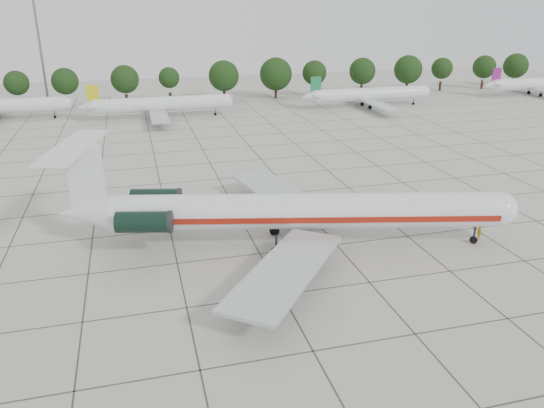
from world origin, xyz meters
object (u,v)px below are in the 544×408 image
object	(u,v)px
ground_crew	(479,230)
floodlight_mast	(39,42)
main_airliner	(282,211)
bg_airliner_d	(370,95)
bg_airliner_e	(539,84)
bg_airliner_c	(161,104)

from	to	relation	value
ground_crew	floodlight_mast	size ratio (longest dim) A/B	0.08
main_airliner	ground_crew	size ratio (longest dim) A/B	23.44
ground_crew	floodlight_mast	xyz separation A→B (m)	(-52.85, 94.40, 13.33)
bg_airliner_d	floodlight_mast	bearing A→B (deg)	161.43
bg_airliner_d	bg_airliner_e	world-z (taller)	same
main_airliner	ground_crew	xyz separation A→B (m)	(20.24, -3.64, -2.80)
bg_airliner_c	bg_airliner_d	world-z (taller)	same
ground_crew	bg_airliner_c	size ratio (longest dim) A/B	0.07
main_airliner	bg_airliner_c	xyz separation A→B (m)	(-7.48, 66.22, -0.85)
floodlight_mast	bg_airliner_c	bearing A→B (deg)	-44.31
main_airliner	floodlight_mast	xyz separation A→B (m)	(-32.61, 90.76, 10.52)
bg_airliner_e	floodlight_mast	world-z (taller)	floodlight_mast
floodlight_mast	ground_crew	bearing A→B (deg)	-60.76
bg_airliner_d	ground_crew	bearing A→B (deg)	-105.76
ground_crew	bg_airliner_e	world-z (taller)	bg_airliner_e
main_airliner	bg_airliner_e	world-z (taller)	main_airliner
main_airliner	floodlight_mast	bearing A→B (deg)	123.16
main_airliner	bg_airliner_d	bearing A→B (deg)	72.33
main_airliner	bg_airliner_d	world-z (taller)	main_airliner
main_airliner	bg_airliner_e	distance (m)	114.19
ground_crew	bg_airliner_c	bearing A→B (deg)	-113.27
bg_airliner_c	floodlight_mast	bearing A→B (deg)	135.69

